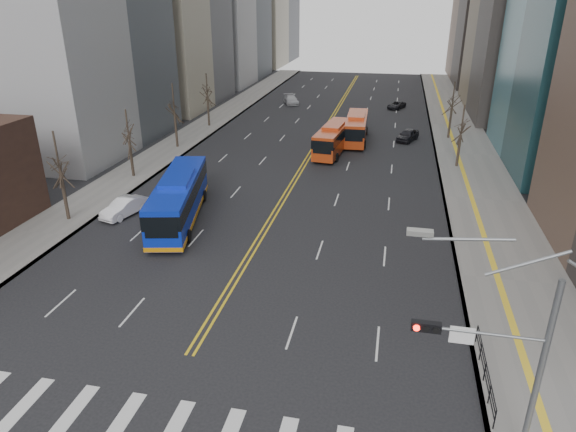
% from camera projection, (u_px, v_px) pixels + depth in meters
% --- Properties ---
extents(ground, '(220.00, 220.00, 0.00)m').
position_uv_depth(ground, '(144.00, 431.00, 21.48)').
color(ground, black).
extents(sidewalk_right, '(7.00, 130.00, 0.15)m').
position_uv_depth(sidewalk_right, '(466.00, 154.00, 58.55)').
color(sidewalk_right, gray).
rests_on(sidewalk_right, ground).
extents(sidewalk_left, '(5.00, 130.00, 0.15)m').
position_uv_depth(sidewalk_left, '(186.00, 138.00, 65.00)').
color(sidewalk_left, gray).
rests_on(sidewalk_left, ground).
extents(crosswalk, '(26.70, 4.00, 0.01)m').
position_uv_depth(crosswalk, '(144.00, 431.00, 21.48)').
color(crosswalk, silver).
rests_on(crosswalk, ground).
extents(centerline, '(0.55, 100.00, 0.01)m').
position_uv_depth(centerline, '(326.00, 127.00, 70.88)').
color(centerline, gold).
rests_on(centerline, ground).
extents(signal_mast, '(5.37, 0.37, 9.39)m').
position_uv_depth(signal_mast, '(502.00, 350.00, 18.74)').
color(signal_mast, gray).
rests_on(signal_mast, ground).
extents(pedestrian_railing, '(0.06, 6.06, 1.02)m').
position_uv_depth(pedestrian_railing, '(485.00, 369.00, 23.83)').
color(pedestrian_railing, black).
rests_on(pedestrian_railing, sidewalk_right).
extents(street_trees, '(35.20, 47.20, 7.60)m').
position_uv_depth(street_trees, '(230.00, 123.00, 51.95)').
color(street_trees, '#2F241D').
rests_on(street_trees, ground).
extents(blue_bus, '(5.49, 13.20, 3.74)m').
position_uv_depth(blue_bus, '(179.00, 197.00, 40.88)').
color(blue_bus, '#0C27B7').
rests_on(blue_bus, ground).
extents(red_bus_near, '(3.42, 10.63, 3.33)m').
position_uv_depth(red_bus_near, '(333.00, 137.00, 58.61)').
color(red_bus_near, '#B13812').
rests_on(red_bus_near, ground).
extents(red_bus_far, '(2.95, 10.61, 3.36)m').
position_uv_depth(red_bus_far, '(356.00, 126.00, 63.38)').
color(red_bus_far, '#B13812').
rests_on(red_bus_far, ground).
extents(car_white, '(2.65, 4.61, 1.44)m').
position_uv_depth(car_white, '(124.00, 207.00, 42.24)').
color(car_white, white).
rests_on(car_white, ground).
extents(car_dark_mid, '(3.17, 4.60, 1.45)m').
position_uv_depth(car_dark_mid, '(408.00, 135.00, 63.91)').
color(car_dark_mid, black).
rests_on(car_dark_mid, ground).
extents(car_silver, '(3.69, 5.29, 1.42)m').
position_uv_depth(car_silver, '(291.00, 100.00, 85.53)').
color(car_silver, '#ABACB1').
rests_on(car_silver, ground).
extents(car_dark_far, '(3.27, 4.48, 1.13)m').
position_uv_depth(car_dark_far, '(396.00, 105.00, 82.14)').
color(car_dark_far, black).
rests_on(car_dark_far, ground).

